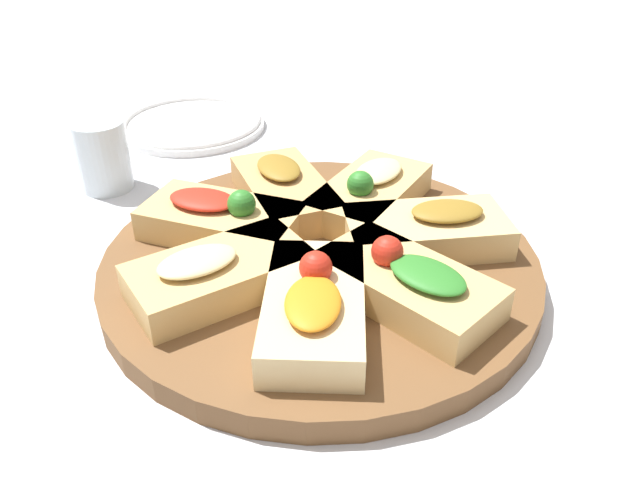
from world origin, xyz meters
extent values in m
plane|color=silver|center=(0.00, 0.00, 0.00)|extent=(3.00, 3.00, 0.00)
cylinder|color=brown|center=(0.00, 0.00, 0.01)|extent=(0.42, 0.42, 0.02)
cube|color=#E5C689|center=(0.10, -0.02, 0.04)|extent=(0.17, 0.11, 0.03)
ellipsoid|color=orange|center=(0.12, -0.02, 0.06)|extent=(0.08, 0.06, 0.01)
sphere|color=red|center=(0.08, -0.02, 0.06)|extent=(0.03, 0.03, 0.03)
cube|color=tan|center=(0.08, 0.06, 0.04)|extent=(0.17, 0.16, 0.03)
ellipsoid|color=#2D7A28|center=(0.10, 0.07, 0.06)|extent=(0.08, 0.08, 0.01)
sphere|color=red|center=(0.06, 0.05, 0.06)|extent=(0.03, 0.03, 0.03)
cube|color=#DBB775|center=(0.00, 0.10, 0.04)|extent=(0.08, 0.16, 0.03)
ellipsoid|color=olive|center=(0.00, 0.12, 0.06)|extent=(0.05, 0.07, 0.01)
cube|color=tan|center=(-0.08, 0.07, 0.04)|extent=(0.17, 0.16, 0.03)
ellipsoid|color=beige|center=(-0.10, 0.08, 0.06)|extent=(0.08, 0.08, 0.01)
sphere|color=#2D7A28|center=(-0.06, 0.05, 0.06)|extent=(0.03, 0.03, 0.03)
cube|color=tan|center=(-0.10, -0.02, 0.04)|extent=(0.17, 0.11, 0.03)
ellipsoid|color=olive|center=(-0.12, -0.03, 0.06)|extent=(0.08, 0.06, 0.01)
cube|color=tan|center=(-0.05, -0.09, 0.04)|extent=(0.14, 0.17, 0.03)
ellipsoid|color=red|center=(-0.06, -0.11, 0.06)|extent=(0.07, 0.08, 0.01)
sphere|color=#2D7A28|center=(-0.04, -0.07, 0.06)|extent=(0.03, 0.03, 0.03)
cube|color=tan|center=(0.04, -0.09, 0.04)|extent=(0.14, 0.17, 0.03)
ellipsoid|color=beige|center=(0.05, -0.11, 0.06)|extent=(0.07, 0.08, 0.01)
cylinder|color=white|center=(-0.40, -0.13, 0.01)|extent=(0.21, 0.21, 0.01)
torus|color=white|center=(-0.40, -0.13, 0.01)|extent=(0.21, 0.21, 0.01)
cylinder|color=silver|center=(-0.22, -0.23, 0.04)|extent=(0.06, 0.06, 0.09)
camera|label=1|loc=(0.50, -0.08, 0.35)|focal=35.00mm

